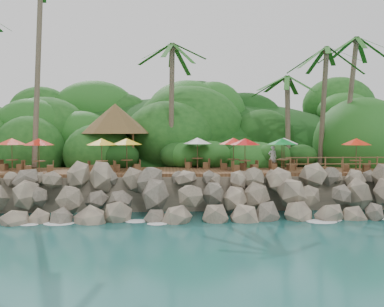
{
  "coord_description": "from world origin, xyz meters",
  "views": [
    {
      "loc": [
        -1.66,
        -23.87,
        4.97
      ],
      "look_at": [
        0.0,
        6.0,
        3.4
      ],
      "focal_mm": 42.37,
      "sensor_mm": 36.0,
      "label": 1
    }
  ],
  "objects": [
    {
      "name": "terrace",
      "position": [
        0.0,
        6.0,
        2.2
      ],
      "size": [
        26.0,
        5.0,
        0.2
      ],
      "primitive_type": "cube",
      "color": "brown",
      "rests_on": "land_base"
    },
    {
      "name": "seawall",
      "position": [
        0.0,
        2.0,
        1.15
      ],
      "size": [
        29.0,
        4.0,
        2.3
      ],
      "primitive_type": null,
      "color": "gray",
      "rests_on": "ground"
    },
    {
      "name": "land_base",
      "position": [
        0.0,
        16.0,
        1.05
      ],
      "size": [
        32.0,
        25.2,
        2.1
      ],
      "primitive_type": "cube",
      "color": "gray",
      "rests_on": "ground"
    },
    {
      "name": "palapa",
      "position": [
        -5.46,
        9.71,
        5.79
      ],
      "size": [
        5.18,
        5.18,
        4.6
      ],
      "color": "brown",
      "rests_on": "ground"
    },
    {
      "name": "ground",
      "position": [
        0.0,
        0.0,
        0.0
      ],
      "size": [
        140.0,
        140.0,
        0.0
      ],
      "primitive_type": "plane",
      "color": "#19514F",
      "rests_on": "ground"
    },
    {
      "name": "jungle_foliage",
      "position": [
        0.0,
        15.0,
        0.0
      ],
      "size": [
        44.0,
        16.0,
        12.0
      ],
      "primitive_type": null,
      "color": "#143811",
      "rests_on": "ground"
    },
    {
      "name": "dining_clusters",
      "position": [
        -0.24,
        5.64,
        4.07
      ],
      "size": [
        24.2,
        4.92,
        2.13
      ],
      "color": "brown",
      "rests_on": "terrace"
    },
    {
      "name": "waiter",
      "position": [
        5.52,
        6.52,
        3.09
      ],
      "size": [
        0.6,
        0.41,
        1.59
      ],
      "primitive_type": "imported",
      "rotation": [
        0.0,
        0.0,
        3.19
      ],
      "color": "silver",
      "rests_on": "terrace"
    },
    {
      "name": "jungle_hill",
      "position": [
        0.0,
        23.5,
        0.0
      ],
      "size": [
        44.8,
        28.0,
        15.4
      ],
      "primitive_type": "ellipsoid",
      "color": "#143811",
      "rests_on": "ground"
    },
    {
      "name": "palms",
      "position": [
        0.33,
        8.62,
        12.01
      ],
      "size": [
        32.47,
        7.24,
        15.5
      ],
      "color": "brown",
      "rests_on": "ground"
    },
    {
      "name": "foam_line",
      "position": [
        0.0,
        0.3,
        0.03
      ],
      "size": [
        25.2,
        0.8,
        0.06
      ],
      "color": "white",
      "rests_on": "ground"
    },
    {
      "name": "railing",
      "position": [
        9.27,
        3.65,
        2.91
      ],
      "size": [
        7.2,
        0.1,
        1.0
      ],
      "color": "brown",
      "rests_on": "terrace"
    }
  ]
}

